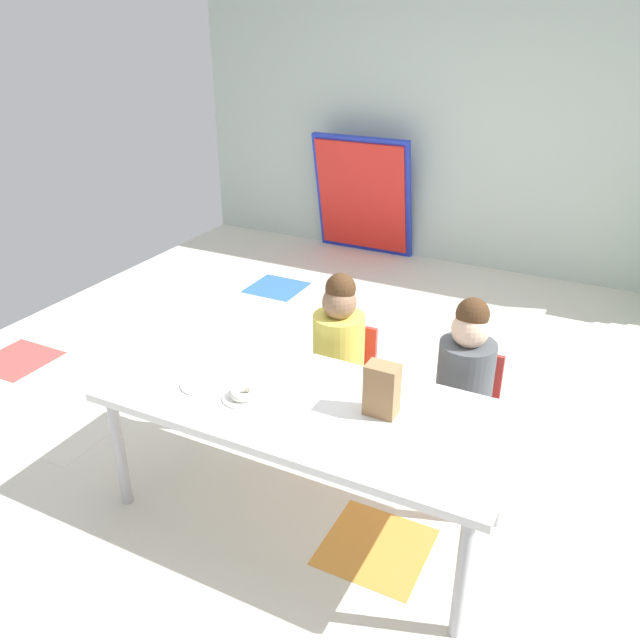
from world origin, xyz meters
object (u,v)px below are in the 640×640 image
donut_powdered_on_plate (243,393)px  folded_activity_table (363,196)px  paper_bag_brown (382,390)px  paper_plate_near_edge (244,397)px  paper_plate_center_table (202,384)px  seated_child_near_camera (339,343)px  craft_table (306,411)px  seated_child_middle_seat (466,372)px

donut_powdered_on_plate → folded_activity_table: bearing=105.2°
paper_bag_brown → paper_plate_near_edge: size_ratio=1.22×
folded_activity_table → paper_plate_center_table: (0.70, -3.36, 0.07)m
seated_child_near_camera → folded_activity_table: size_ratio=0.84×
craft_table → paper_bag_brown: (0.31, 0.06, 0.16)m
craft_table → paper_plate_near_edge: (-0.24, -0.10, 0.05)m
donut_powdered_on_plate → seated_child_near_camera: bearing=81.0°
seated_child_middle_seat → folded_activity_table: bearing=122.1°
seated_child_near_camera → paper_plate_near_edge: 0.71m
seated_child_middle_seat → paper_plate_near_edge: (-0.75, -0.70, 0.05)m
seated_child_middle_seat → paper_bag_brown: 0.60m
seated_child_middle_seat → craft_table: bearing=-130.5°
craft_table → paper_plate_near_edge: bearing=-157.4°
folded_activity_table → paper_bag_brown: (1.47, -3.21, 0.17)m
paper_bag_brown → paper_plate_center_table: paper_bag_brown is taller
folded_activity_table → paper_plate_center_table: size_ratio=6.04×
paper_plate_near_edge → seated_child_near_camera: bearing=81.0°
craft_table → seated_child_near_camera: size_ratio=1.87×
paper_plate_near_edge → paper_plate_center_table: 0.22m
craft_table → paper_bag_brown: 0.35m
seated_child_near_camera → seated_child_middle_seat: (0.64, 0.00, 0.00)m
paper_plate_center_table → paper_plate_near_edge: bearing=-0.9°
paper_bag_brown → seated_child_middle_seat: bearing=69.6°
craft_table → folded_activity_table: size_ratio=1.58×
donut_powdered_on_plate → paper_bag_brown: bearing=15.8°
craft_table → donut_powdered_on_plate: (-0.24, -0.10, 0.08)m
craft_table → paper_plate_center_table: bearing=-168.1°
folded_activity_table → donut_powdered_on_plate: folded_activity_table is taller
paper_bag_brown → paper_plate_near_edge: (-0.55, -0.16, -0.11)m
seated_child_near_camera → donut_powdered_on_plate: (-0.11, -0.70, 0.07)m
folded_activity_table → paper_plate_center_table: bearing=-78.3°
paper_plate_center_table → donut_powdered_on_plate: size_ratio=1.52×
paper_bag_brown → seated_child_near_camera: bearing=128.9°
seated_child_middle_seat → donut_powdered_on_plate: seated_child_middle_seat is taller
paper_plate_near_edge → donut_powdered_on_plate: 0.02m
craft_table → paper_bag_brown: paper_bag_brown is taller
paper_bag_brown → donut_powdered_on_plate: size_ratio=1.85×
seated_child_near_camera → paper_plate_center_table: (-0.33, -0.70, 0.05)m
craft_table → paper_plate_near_edge: size_ratio=9.53×
paper_plate_near_edge → donut_powdered_on_plate: (0.00, 0.00, 0.02)m
seated_child_middle_seat → paper_plate_near_edge: 1.03m
paper_plate_center_table → folded_activity_table: bearing=101.7°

